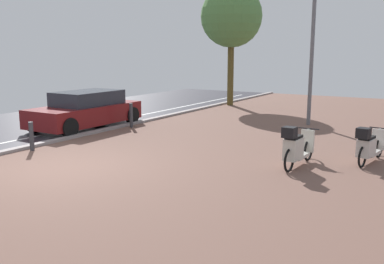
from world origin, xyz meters
The scene contains 8 objects.
ground centered at (1.43, 0.00, -0.02)m, with size 21.00×40.00×0.13m.
scooter_near centered at (6.01, 4.19, 0.43)m, with size 0.61×1.77×0.95m.
scooter_mid centered at (4.63, 2.94, 0.47)m, with size 0.52×1.80×1.04m.
parked_car_near centered at (-3.40, 4.31, 0.62)m, with size 1.87×4.13×1.29m.
lamp_post centered at (3.20, 8.96, 3.01)m, with size 0.20×0.52×5.38m.
street_tree centered at (-1.91, 12.83, 4.34)m, with size 3.02×3.02×5.88m.
bollard_near centered at (-2.05, 0.90, 0.39)m, with size 0.12×0.12×0.79m.
bollard_far centered at (-2.05, 5.15, 0.43)m, with size 0.12×0.12×0.86m.
Camera 1 is at (7.51, -6.47, 2.63)m, focal length 39.62 mm.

